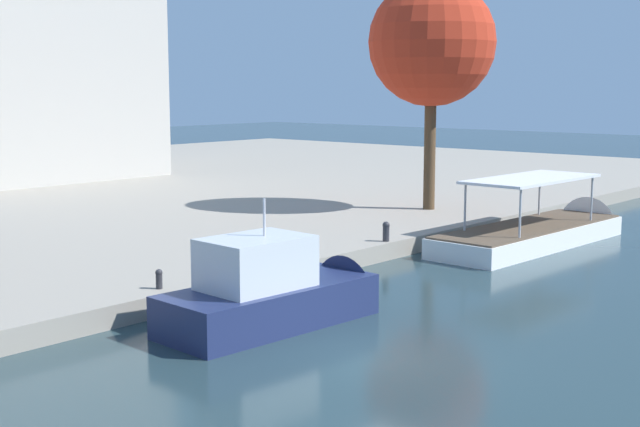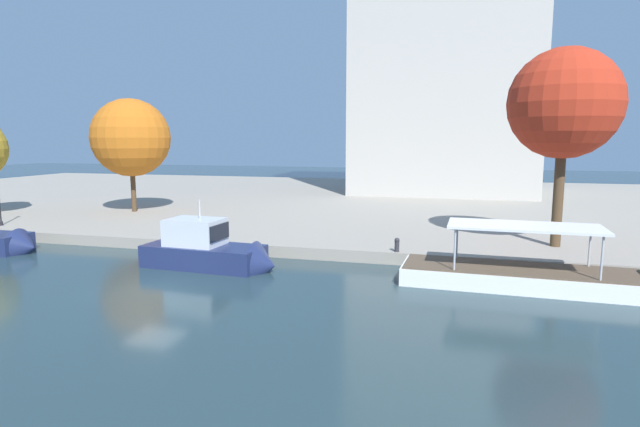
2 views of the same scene
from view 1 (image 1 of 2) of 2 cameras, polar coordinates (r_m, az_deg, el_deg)
ground_plane at (r=23.52m, az=4.58°, el=-9.49°), size 220.00×220.00×0.00m
motor_yacht_1 at (r=26.82m, az=-2.51°, el=-5.55°), size 8.06×3.18×4.82m
tour_boat_2 at (r=41.62m, az=14.28°, el=-1.40°), size 13.02×3.81×4.44m
mooring_bollard_0 at (r=28.55m, az=-10.46°, el=-4.18°), size 0.23×0.23×0.65m
mooring_bollard_1 at (r=36.65m, az=4.33°, el=-1.13°), size 0.31×0.31×0.84m
tree_0 at (r=46.38m, az=7.49°, el=10.83°), size 6.60×6.60×11.99m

